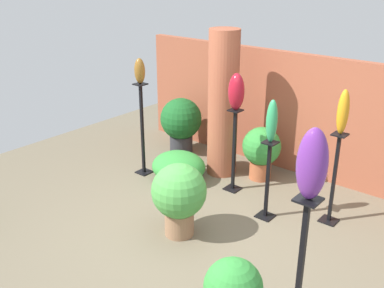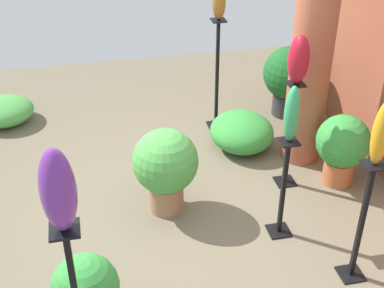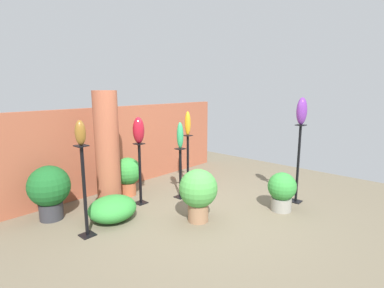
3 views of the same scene
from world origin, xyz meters
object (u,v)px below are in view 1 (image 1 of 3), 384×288
(art_vase_violet, at_px, (312,164))
(potted_plant_mid_right, at_px, (261,149))
(pedestal_jade, at_px, (267,184))
(pedestal_amber, at_px, (334,183))
(pedestal_bronze, at_px, (142,133))
(art_vase_amber, at_px, (343,112))
(pedestal_ruby, at_px, (234,154))
(brick_pillar, at_px, (223,105))
(art_vase_bronze, at_px, (140,71))
(potted_plant_mid_left, at_px, (179,195))
(potted_plant_near_pillar, at_px, (181,122))
(art_vase_jade, at_px, (272,121))
(art_vase_ruby, at_px, (236,92))

(art_vase_violet, relative_size, potted_plant_mid_right, 0.64)
(pedestal_jade, bearing_deg, pedestal_amber, 31.96)
(pedestal_bronze, bearing_deg, pedestal_jade, 2.10)
(pedestal_bronze, xyz_separation_m, art_vase_amber, (2.66, 0.47, 0.75))
(pedestal_jade, relative_size, pedestal_amber, 0.88)
(pedestal_amber, bearing_deg, pedestal_ruby, -177.22)
(brick_pillar, distance_m, art_vase_bronze, 1.24)
(pedestal_ruby, distance_m, potted_plant_mid_right, 0.55)
(pedestal_bronze, bearing_deg, potted_plant_mid_left, -30.86)
(pedestal_bronze, xyz_separation_m, potted_plant_near_pillar, (-0.11, 0.96, -0.10))
(brick_pillar, height_order, potted_plant_mid_right, brick_pillar)
(brick_pillar, bearing_deg, pedestal_ruby, -37.33)
(pedestal_amber, relative_size, art_vase_jade, 2.23)
(art_vase_jade, xyz_separation_m, art_vase_ruby, (-0.72, 0.33, 0.14))
(art_vase_jade, distance_m, art_vase_violet, 2.25)
(pedestal_amber, xyz_separation_m, art_vase_violet, (0.66, -2.18, 1.20))
(art_vase_bronze, bearing_deg, art_vase_violet, -27.18)
(pedestal_amber, distance_m, art_vase_ruby, 1.61)
(art_vase_violet, bearing_deg, pedestal_amber, 106.77)
(brick_pillar, xyz_separation_m, art_vase_amber, (1.80, -0.27, 0.33))
(pedestal_ruby, distance_m, art_vase_jade, 1.06)
(art_vase_violet, relative_size, potted_plant_mid_left, 0.57)
(art_vase_amber, bearing_deg, potted_plant_mid_right, 159.66)
(pedestal_ruby, bearing_deg, art_vase_jade, -24.90)
(pedestal_bronze, distance_m, pedestal_amber, 2.70)
(pedestal_jade, xyz_separation_m, pedestal_amber, (0.64, 0.40, 0.07))
(pedestal_bronze, relative_size, pedestal_jade, 1.37)
(pedestal_bronze, distance_m, pedestal_ruby, 1.37)
(potted_plant_mid_right, bearing_deg, art_vase_violet, -54.13)
(art_vase_violet, height_order, potted_plant_mid_right, art_vase_violet)
(pedestal_jade, bearing_deg, art_vase_jade, -116.57)
(art_vase_ruby, distance_m, potted_plant_mid_left, 1.56)
(pedestal_jade, distance_m, potted_plant_mid_left, 1.10)
(art_vase_bronze, bearing_deg, pedestal_ruby, 17.34)
(potted_plant_near_pillar, bearing_deg, art_vase_amber, -9.89)
(art_vase_bronze, relative_size, art_vase_ruby, 0.74)
(pedestal_jade, height_order, art_vase_amber, art_vase_amber)
(pedestal_amber, xyz_separation_m, art_vase_bronze, (-2.66, -0.47, 1.01))
(pedestal_bronze, height_order, art_vase_ruby, art_vase_ruby)
(pedestal_jade, distance_m, art_vase_ruby, 1.22)
(art_vase_jade, xyz_separation_m, art_vase_violet, (1.30, -1.78, 0.48))
(pedestal_jade, xyz_separation_m, pedestal_ruby, (-0.72, 0.33, 0.08))
(pedestal_bronze, bearing_deg, art_vase_jade, 2.10)
(brick_pillar, relative_size, pedestal_amber, 1.86)
(pedestal_amber, bearing_deg, art_vase_violet, -73.23)
(pedestal_jade, distance_m, potted_plant_near_pillar, 2.30)
(pedestal_jade, relative_size, pedestal_ruby, 0.86)
(pedestal_bronze, relative_size, pedestal_ruby, 1.18)
(pedestal_bronze, bearing_deg, brick_pillar, 40.85)
(pedestal_amber, height_order, art_vase_bronze, art_vase_bronze)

